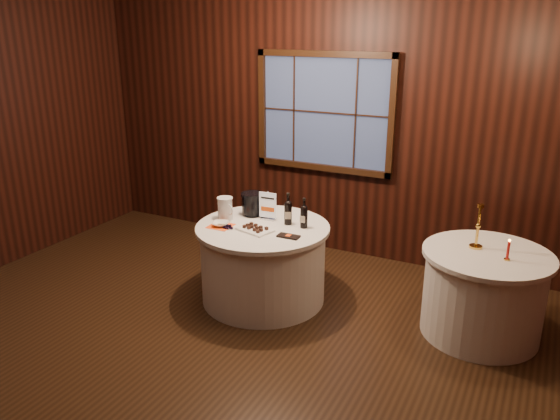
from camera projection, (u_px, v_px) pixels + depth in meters
The scene contains 16 objects.
ground at pixel (207, 348), 4.59m from camera, with size 6.00×6.00×0.00m, color black.
back_wall at pixel (325, 121), 6.19m from camera, with size 6.00×0.10×3.00m.
main_table at pixel (263, 263), 5.31m from camera, with size 1.28×1.28×0.77m.
side_table at pixel (483, 293), 4.71m from camera, with size 1.08×1.08×0.77m.
sign_stand at pixel (268, 210), 5.33m from camera, with size 0.18×0.10×0.29m.
port_bottle_left at pixel (288, 211), 5.19m from camera, with size 0.07×0.09×0.31m.
port_bottle_right at pixel (304, 215), 5.10m from camera, with size 0.07×0.07×0.29m.
ice_bucket at pixel (253, 204), 5.44m from camera, with size 0.23×0.23×0.23m.
chocolate_plate at pixel (255, 229), 5.06m from camera, with size 0.37×0.29×0.05m.
chocolate_box at pixel (288, 236), 4.91m from camera, with size 0.20×0.10×0.02m, color black.
grape_bunch at pixel (228, 227), 5.11m from camera, with size 0.17×0.06×0.04m.
glass_pitcher at pixel (225, 208), 5.33m from camera, with size 0.20×0.16×0.22m.
orange_napkin at pixel (221, 226), 5.18m from camera, with size 0.22×0.22×0.00m, color #FC5015.
cracker_bowl at pixel (221, 224), 5.17m from camera, with size 0.16×0.16×0.04m, color white.
brass_candlestick at pixel (477, 232), 4.64m from camera, with size 0.11×0.11×0.39m.
red_candle at pixel (508, 252), 4.41m from camera, with size 0.05×0.05×0.18m.
Camera 1 is at (2.35, -3.26, 2.59)m, focal length 35.00 mm.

